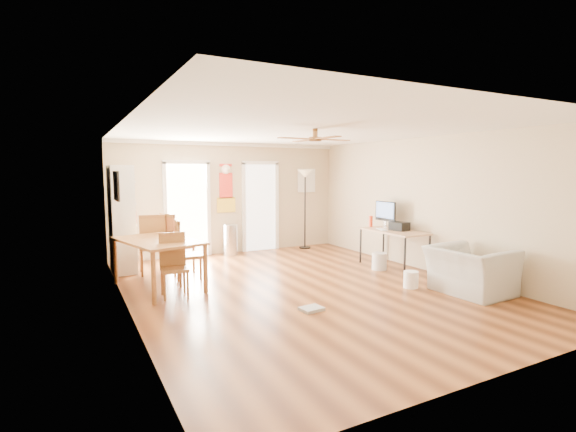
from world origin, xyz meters
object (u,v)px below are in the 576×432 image
dining_chair_near (174,266)px  dining_chair_far (152,244)px  torchiere_lamp (305,209)px  wastebasket_a (379,261)px  trash_can (230,240)px  computer_desk (393,249)px  printer (399,226)px  dining_chair_right_b (191,252)px  armchair (470,271)px  dining_table (159,264)px  wastebasket_b (411,280)px  bookshelf (122,219)px  dining_chair_right_a (178,243)px

dining_chair_near → dining_chair_far: (-0.03, 1.73, 0.08)m
torchiere_lamp → wastebasket_a: torchiere_lamp is taller
trash_can → wastebasket_a: trash_can is taller
computer_desk → printer: 0.47m
torchiere_lamp → computer_desk: (0.51, -2.68, -0.61)m
dining_chair_right_b → printer: dining_chair_right_b is taller
torchiere_lamp → armchair: size_ratio=1.73×
dining_chair_right_b → dining_chair_near: dining_chair_right_b is taller
dining_chair_near → armchair: 4.64m
dining_table → printer: printer is taller
dining_table → dining_chair_far: 1.15m
dining_chair_near → armchair: bearing=-20.3°
trash_can → wastebasket_b: (1.70, -4.04, -0.22)m
dining_chair_right_b → computer_desk: size_ratio=0.79×
dining_chair_near → wastebasket_a: size_ratio=2.92×
dining_chair_far → printer: (4.50, -1.80, 0.27)m
dining_chair_far → trash_can: (1.92, 0.98, -0.21)m
printer → wastebasket_b: (-0.88, -1.26, -0.70)m
printer → wastebasket_b: 1.69m
bookshelf → computer_desk: (4.87, -2.21, -0.65)m
dining_chair_far → torchiere_lamp: bearing=-162.2°
dining_chair_right_b → armchair: (3.75, -2.68, -0.18)m
printer → wastebasket_b: printer is taller
dining_table → dining_chair_right_b: size_ratio=1.48×
dining_chair_right_b → trash_can: 2.53m
dining_chair_right_b → torchiere_lamp: (3.44, 2.00, 0.43)m
wastebasket_a → armchair: armchair is taller
dining_chair_near → wastebasket_a: bearing=4.7°
bookshelf → wastebasket_b: 5.48m
dining_chair_near → wastebasket_b: dining_chair_near is taller
computer_desk → trash_can: bearing=132.2°
dining_table → dining_chair_right_a: size_ratio=1.44×
trash_can → wastebasket_a: bearing=-52.8°
torchiere_lamp → wastebasket_b: torchiere_lamp is taller
dining_chair_far → printer: size_ratio=3.44×
dining_chair_right_a → computer_desk: (3.95, -1.58, -0.19)m
dining_chair_near → computer_desk: 4.38m
dining_chair_right_b → computer_desk: dining_chair_right_b is taller
computer_desk → dining_chair_near: bearing=179.8°
dining_chair_right_b → wastebasket_a: (3.57, -0.71, -0.39)m
dining_chair_far → computer_desk: dining_chair_far is taller
bookshelf → trash_can: size_ratio=2.87×
dining_table → wastebasket_a: size_ratio=4.90×
computer_desk → dining_table: bearing=172.2°
dining_chair_right_a → armchair: size_ratio=1.00×
dining_chair_near → trash_can: 3.31m
trash_can → computer_desk: computer_desk is taller
trash_can → dining_chair_right_b: bearing=-125.6°
dining_chair_right_a → computer_desk: size_ratio=0.81×
dining_chair_near → torchiere_lamp: size_ratio=0.50×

